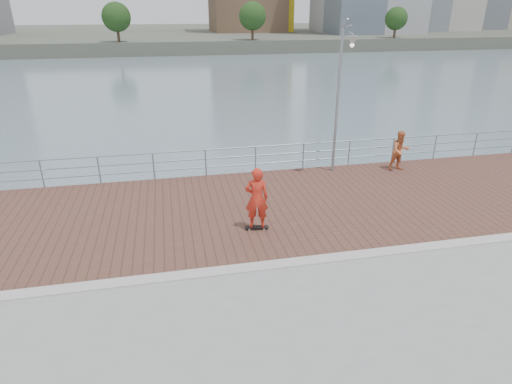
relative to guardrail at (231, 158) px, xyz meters
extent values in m
plane|color=slate|center=(0.00, -7.00, -2.69)|extent=(400.00, 400.00, 0.00)
cube|color=brown|center=(0.00, -3.40, -0.68)|extent=(40.00, 6.80, 0.02)
cube|color=#B7B5AD|center=(0.00, -7.00, -0.66)|extent=(40.00, 0.40, 0.06)
cube|color=#4C5142|center=(0.00, 115.50, -1.44)|extent=(320.00, 95.00, 2.50)
cylinder|color=#8C9EA8|center=(-7.18, 0.00, -0.14)|extent=(0.06, 0.06, 1.10)
cylinder|color=#8C9EA8|center=(-5.13, 0.00, -0.14)|extent=(0.06, 0.06, 1.10)
cylinder|color=#8C9EA8|center=(-3.08, 0.00, -0.14)|extent=(0.06, 0.06, 1.10)
cylinder|color=#8C9EA8|center=(-1.03, 0.00, -0.14)|extent=(0.06, 0.06, 1.10)
cylinder|color=#8C9EA8|center=(1.03, 0.00, -0.14)|extent=(0.06, 0.06, 1.10)
cylinder|color=#8C9EA8|center=(3.08, 0.00, -0.14)|extent=(0.06, 0.06, 1.10)
cylinder|color=#8C9EA8|center=(5.13, 0.00, -0.14)|extent=(0.06, 0.06, 1.10)
cylinder|color=#8C9EA8|center=(7.18, 0.00, -0.14)|extent=(0.06, 0.06, 1.10)
cylinder|color=#8C9EA8|center=(9.24, 0.00, -0.14)|extent=(0.06, 0.06, 1.10)
cylinder|color=#8C9EA8|center=(11.29, 0.00, -0.14)|extent=(0.06, 0.06, 1.10)
cylinder|color=#8C9EA8|center=(0.00, 0.00, 0.41)|extent=(39.00, 0.05, 0.05)
cylinder|color=#8C9EA8|center=(0.00, 0.00, 0.03)|extent=(39.00, 0.05, 0.05)
cylinder|color=#8C9EA8|center=(0.00, 0.00, -0.33)|extent=(39.00, 0.05, 0.05)
cylinder|color=gray|center=(4.22, -0.50, 2.13)|extent=(0.11, 0.11, 5.65)
cylinder|color=gray|center=(4.22, -0.97, 4.96)|extent=(0.07, 0.94, 0.07)
cone|color=#B2B2AD|center=(4.22, -1.44, 4.77)|extent=(0.41, 0.41, 0.33)
cube|color=black|center=(0.04, -4.93, -0.60)|extent=(0.74, 0.28, 0.03)
cylinder|color=beige|center=(-0.20, -4.96, -0.64)|extent=(0.06, 0.04, 0.06)
cylinder|color=beige|center=(0.26, -5.02, -0.64)|extent=(0.06, 0.04, 0.06)
cylinder|color=beige|center=(-0.18, -4.83, -0.64)|extent=(0.06, 0.04, 0.06)
cylinder|color=beige|center=(0.27, -4.90, -0.64)|extent=(0.06, 0.04, 0.06)
imported|color=red|center=(0.04, -4.93, 0.37)|extent=(0.76, 0.55, 1.92)
imported|color=#D9733F|center=(6.95, -0.99, 0.16)|extent=(0.82, 0.64, 1.67)
cylinder|color=#473323|center=(-10.00, 70.00, 1.80)|extent=(0.50, 0.50, 3.98)
sphere|color=#193814|center=(-10.00, 70.00, 4.07)|extent=(5.11, 5.11, 5.11)
cylinder|color=#473323|center=(15.00, 70.00, 1.83)|extent=(0.50, 0.50, 4.04)
sphere|color=#193814|center=(15.00, 70.00, 4.14)|extent=(5.19, 5.19, 5.19)
cylinder|color=#473323|center=(45.00, 70.00, 1.56)|extent=(0.50, 0.50, 3.51)
sphere|color=#193814|center=(45.00, 70.00, 3.57)|extent=(4.52, 4.52, 4.52)
camera|label=1|loc=(-2.37, -16.33, 5.61)|focal=30.00mm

